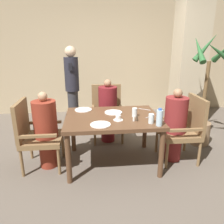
{
  "coord_description": "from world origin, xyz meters",
  "views": [
    {
      "loc": [
        -0.3,
        -2.86,
        1.72
      ],
      "look_at": [
        0.0,
        0.05,
        0.77
      ],
      "focal_mm": 35.0,
      "sensor_mm": 36.0,
      "label": 1
    }
  ],
  "objects": [
    {
      "name": "plate_main_left",
      "position": [
        -0.18,
        -0.31,
        0.73
      ],
      "size": [
        0.26,
        0.26,
        0.01
      ],
      "color": "white",
      "rests_on": "dining_table"
    },
    {
      "name": "pillar_stone",
      "position": [
        1.65,
        1.33,
        1.35
      ],
      "size": [
        0.53,
        0.53,
        2.7
      ],
      "color": "#BCAD8E",
      "rests_on": "ground_plane"
    },
    {
      "name": "wall_back",
      "position": [
        0.0,
        2.58,
        1.4
      ],
      "size": [
        8.0,
        0.06,
        2.8
      ],
      "color": "tan",
      "rests_on": "ground_plane"
    },
    {
      "name": "water_bottle",
      "position": [
        0.54,
        -0.41,
        0.83
      ],
      "size": [
        0.08,
        0.08,
        0.23
      ],
      "color": "silver",
      "rests_on": "dining_table"
    },
    {
      "name": "diner_in_far_chair",
      "position": [
        -0.0,
        0.76,
        0.57
      ],
      "size": [
        0.32,
        0.32,
        1.12
      ],
      "color": "maroon",
      "rests_on": "ground_plane"
    },
    {
      "name": "plate_dessert_center",
      "position": [
        -0.41,
        0.34,
        0.73
      ],
      "size": [
        0.26,
        0.26,
        0.01
      ],
      "color": "white",
      "rests_on": "dining_table"
    },
    {
      "name": "ground_plane",
      "position": [
        0.0,
        0.0,
        0.0
      ],
      "size": [
        16.0,
        16.0,
        0.0
      ],
      "primitive_type": "plane",
      "color": "#60564C"
    },
    {
      "name": "teacup_with_saucer",
      "position": [
        0.06,
        -0.16,
        0.75
      ],
      "size": [
        0.13,
        0.13,
        0.07
      ],
      "color": "white",
      "rests_on": "dining_table"
    },
    {
      "name": "chair_left_side",
      "position": [
        -1.07,
        0.0,
        0.52
      ],
      "size": [
        0.54,
        0.54,
        0.97
      ],
      "color": "brown",
      "rests_on": "ground_plane"
    },
    {
      "name": "standing_host",
      "position": [
        -0.65,
        1.54,
        0.88
      ],
      "size": [
        0.28,
        0.32,
        1.64
      ],
      "color": "#2D2D33",
      "rests_on": "ground_plane"
    },
    {
      "name": "chair_far_side",
      "position": [
        0.0,
        0.91,
        0.52
      ],
      "size": [
        0.54,
        0.54,
        0.97
      ],
      "color": "brown",
      "rests_on": "ground_plane"
    },
    {
      "name": "chair_right_side",
      "position": [
        1.07,
        0.0,
        0.52
      ],
      "size": [
        0.54,
        0.54,
        0.97
      ],
      "color": "brown",
      "rests_on": "ground_plane"
    },
    {
      "name": "potted_palm",
      "position": [
        1.59,
        0.47,
        0.66
      ],
      "size": [
        0.52,
        0.55,
        1.86
      ],
      "color": "#896B4C",
      "rests_on": "ground_plane"
    },
    {
      "name": "salt_shaker",
      "position": [
        0.26,
        -0.21,
        0.76
      ],
      "size": [
        0.03,
        0.03,
        0.07
      ],
      "color": "white",
      "rests_on": "dining_table"
    },
    {
      "name": "knife_beside_plate",
      "position": [
        0.54,
        0.27,
        0.72
      ],
      "size": [
        0.16,
        0.13,
        0.0
      ],
      "color": "silver",
      "rests_on": "dining_table"
    },
    {
      "name": "pepper_shaker",
      "position": [
        0.3,
        -0.21,
        0.75
      ],
      "size": [
        0.03,
        0.03,
        0.06
      ],
      "color": "#4C3D2D",
      "rests_on": "dining_table"
    },
    {
      "name": "diner_in_right_chair",
      "position": [
        0.92,
        0.0,
        0.56
      ],
      "size": [
        0.32,
        0.32,
        1.1
      ],
      "color": "maroon",
      "rests_on": "ground_plane"
    },
    {
      "name": "glass_tall_near",
      "position": [
        0.46,
        -0.31,
        0.78
      ],
      "size": [
        0.07,
        0.07,
        0.12
      ],
      "color": "silver",
      "rests_on": "dining_table"
    },
    {
      "name": "dining_table",
      "position": [
        0.0,
        0.0,
        0.64
      ],
      "size": [
        1.3,
        0.99,
        0.72
      ],
      "color": "brown",
      "rests_on": "ground_plane"
    },
    {
      "name": "fork_beside_plate",
      "position": [
        0.54,
        -0.05,
        0.72
      ],
      "size": [
        0.16,
        0.12,
        0.0
      ],
      "color": "silver",
      "rests_on": "dining_table"
    },
    {
      "name": "glass_tall_mid",
      "position": [
        0.31,
        -0.04,
        0.78
      ],
      "size": [
        0.07,
        0.07,
        0.12
      ],
      "color": "silver",
      "rests_on": "dining_table"
    },
    {
      "name": "diner_in_left_chair",
      "position": [
        -0.92,
        0.0,
        0.56
      ],
      "size": [
        0.32,
        0.32,
        1.1
      ],
      "color": "maroon",
      "rests_on": "ground_plane"
    },
    {
      "name": "plate_main_right",
      "position": [
        0.03,
        0.17,
        0.73
      ],
      "size": [
        0.26,
        0.26,
        0.01
      ],
      "color": "white",
      "rests_on": "dining_table"
    }
  ]
}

